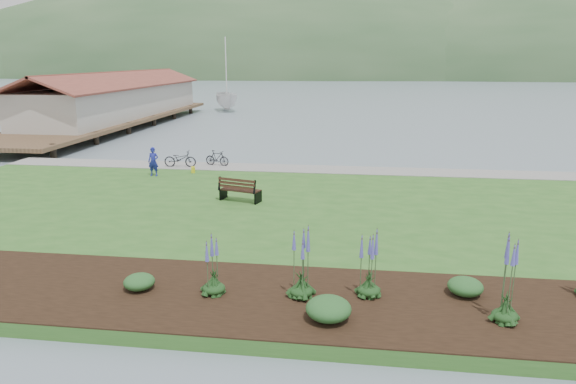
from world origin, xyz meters
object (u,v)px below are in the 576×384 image
(park_bench, at_px, (239,189))
(bicycle_a, at_px, (180,159))
(sailboat, at_px, (227,111))
(person, at_px, (153,159))

(park_bench, bearing_deg, bicycle_a, 142.64)
(bicycle_a, bearing_deg, sailboat, 5.56)
(bicycle_a, xyz_separation_m, sailboat, (-6.53, 37.20, -0.90))
(park_bench, height_order, bicycle_a, park_bench)
(sailboat, bearing_deg, person, -104.81)
(sailboat, bearing_deg, park_bench, -98.40)
(park_bench, height_order, sailboat, sailboat)
(person, relative_size, sailboat, 0.06)
(person, bearing_deg, sailboat, 98.78)
(park_bench, xyz_separation_m, bicycle_a, (-5.18, 6.98, -0.07))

